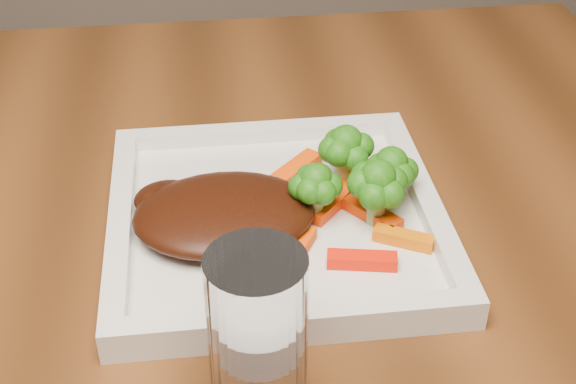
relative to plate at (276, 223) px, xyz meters
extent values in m
cube|color=white|center=(0.00, 0.00, 0.00)|extent=(0.27, 0.27, 0.01)
ellipsoid|color=#391408|center=(-0.04, -0.01, 0.02)|extent=(0.15, 0.12, 0.03)
cube|color=#FF1804|center=(0.06, -0.07, 0.01)|extent=(0.06, 0.02, 0.01)
cube|color=orange|center=(0.10, -0.05, 0.01)|extent=(0.05, 0.03, 0.01)
cube|color=#ED4403|center=(0.01, -0.05, 0.01)|extent=(0.04, 0.05, 0.01)
cube|color=#FF3B04|center=(0.10, 0.04, 0.01)|extent=(0.06, 0.02, 0.01)
cube|color=#FE4904|center=(0.02, 0.06, 0.01)|extent=(0.06, 0.06, 0.01)
cube|color=red|center=(0.08, -0.01, 0.01)|extent=(0.04, 0.05, 0.01)
cube|color=#FE3804|center=(0.05, 0.01, 0.01)|extent=(0.05, 0.06, 0.01)
cylinder|color=white|center=(-0.03, -0.18, 0.05)|extent=(0.08, 0.08, 0.12)
camera|label=1|loc=(-0.05, -0.52, 0.40)|focal=50.00mm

